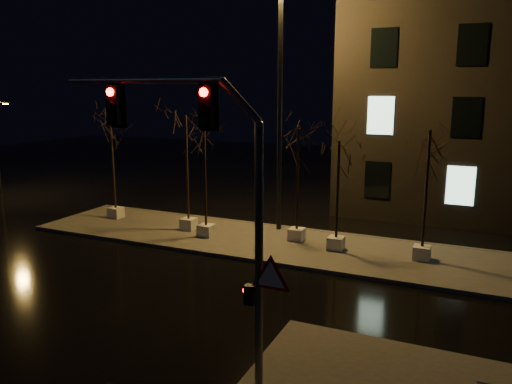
% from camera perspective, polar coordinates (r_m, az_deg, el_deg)
% --- Properties ---
extents(ground, '(90.00, 90.00, 0.00)m').
position_cam_1_polar(ground, '(17.63, -7.43, -11.11)').
color(ground, black).
rests_on(ground, ground).
extents(median, '(22.00, 5.00, 0.15)m').
position_cam_1_polar(median, '(22.62, 0.53, -5.62)').
color(median, '#494541').
rests_on(median, ground).
extents(tree_0, '(1.80, 1.80, 5.57)m').
position_cam_1_polar(tree_0, '(26.66, -16.19, 5.99)').
color(tree_0, beige).
rests_on(tree_0, median).
extents(tree_1, '(1.80, 1.80, 5.60)m').
position_cam_1_polar(tree_1, '(23.59, -7.97, 5.73)').
color(tree_1, beige).
rests_on(tree_1, median).
extents(tree_2, '(1.80, 1.80, 5.46)m').
position_cam_1_polar(tree_2, '(22.35, -5.92, 5.18)').
color(tree_2, beige).
rests_on(tree_2, median).
extents(tree_3, '(1.80, 1.80, 5.15)m').
position_cam_1_polar(tree_3, '(21.71, 4.82, 4.38)').
color(tree_3, beige).
rests_on(tree_3, median).
extents(tree_4, '(1.80, 1.80, 4.73)m').
position_cam_1_polar(tree_4, '(20.67, 9.40, 3.01)').
color(tree_4, beige).
rests_on(tree_4, median).
extents(tree_5, '(1.80, 1.80, 5.30)m').
position_cam_1_polar(tree_5, '(20.19, 19.09, 3.54)').
color(tree_5, beige).
rests_on(tree_5, median).
extents(traffic_signal_mast, '(5.66, 0.29, 6.90)m').
position_cam_1_polar(traffic_signal_mast, '(10.91, -5.11, 0.46)').
color(traffic_signal_mast, slate).
rests_on(traffic_signal_mast, sidewalk_corner).
extents(streetlight_main, '(2.84, 0.98, 11.44)m').
position_cam_1_polar(streetlight_main, '(23.36, 2.75, 11.54)').
color(streetlight_main, black).
rests_on(streetlight_main, median).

